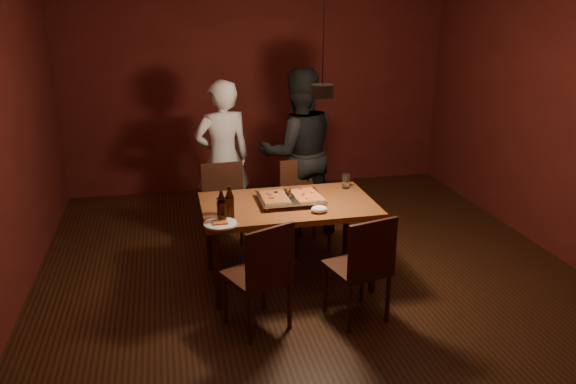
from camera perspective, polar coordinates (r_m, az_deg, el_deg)
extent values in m
plane|color=#3D2010|center=(5.06, 3.11, -9.77)|extent=(6.00, 6.00, 0.00)
plane|color=maroon|center=(7.44, -3.01, 11.00)|extent=(5.00, 0.00, 5.00)
cube|color=brown|center=(4.90, 0.00, -1.38)|extent=(1.50, 0.90, 0.05)
cylinder|color=#38190F|center=(4.63, -7.19, -7.93)|extent=(0.06, 0.06, 0.70)
cylinder|color=#38190F|center=(4.91, 8.66, -6.35)|extent=(0.06, 0.06, 0.70)
cylinder|color=#38190F|center=(5.30, -8.00, -4.36)|extent=(0.06, 0.06, 0.70)
cylinder|color=#38190F|center=(5.54, 5.95, -3.18)|extent=(0.06, 0.06, 0.70)
cube|color=#38190F|center=(5.58, -6.25, -2.16)|extent=(0.44, 0.44, 0.04)
cube|color=#38190F|center=(5.68, -6.67, 0.77)|extent=(0.42, 0.05, 0.45)
cube|color=#38190F|center=(5.68, 1.85, -1.65)|extent=(0.48, 0.48, 0.04)
cube|color=#38190F|center=(5.77, 1.11, 1.20)|extent=(0.42, 0.10, 0.45)
cube|color=#38190F|center=(4.34, -3.21, -8.56)|extent=(0.55, 0.55, 0.04)
cube|color=#38190F|center=(4.09, -1.80, -6.58)|extent=(0.40, 0.20, 0.45)
cube|color=#38190F|center=(4.49, 7.03, -7.66)|extent=(0.51, 0.51, 0.04)
cube|color=#38190F|center=(4.25, 8.58, -5.77)|extent=(0.41, 0.13, 0.45)
cube|color=silver|center=(4.91, 0.25, -0.75)|extent=(0.56, 0.47, 0.05)
cube|color=maroon|center=(4.87, -1.38, -0.48)|extent=(0.23, 0.36, 0.02)
cube|color=gold|center=(4.92, 1.87, -0.30)|extent=(0.27, 0.40, 0.02)
cylinder|color=black|center=(4.48, -6.74, -2.04)|extent=(0.07, 0.07, 0.17)
cone|color=black|center=(4.43, -6.81, -0.44)|extent=(0.07, 0.07, 0.10)
cylinder|color=black|center=(4.56, -5.92, -1.59)|extent=(0.07, 0.07, 0.17)
cone|color=black|center=(4.52, -5.98, 0.00)|extent=(0.07, 0.07, 0.10)
cylinder|color=silver|center=(4.66, -6.76, -1.42)|extent=(0.08, 0.08, 0.13)
cylinder|color=silver|center=(5.28, 5.89, 1.11)|extent=(0.07, 0.07, 0.14)
cylinder|color=white|center=(4.46, -6.89, -3.23)|extent=(0.26, 0.26, 0.02)
cube|color=gold|center=(4.45, -6.90, -3.06)|extent=(0.12, 0.09, 0.01)
ellipsoid|color=white|center=(4.67, 3.19, -1.75)|extent=(0.14, 0.11, 0.06)
imported|color=silver|center=(6.01, -6.62, 3.41)|extent=(0.67, 0.51, 1.66)
imported|color=black|center=(5.96, 1.05, 3.99)|extent=(0.89, 0.71, 1.78)
cylinder|color=black|center=(4.49, 3.51, 10.21)|extent=(0.18, 0.18, 0.10)
cylinder|color=black|center=(4.44, 3.66, 17.25)|extent=(0.01, 0.01, 1.00)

